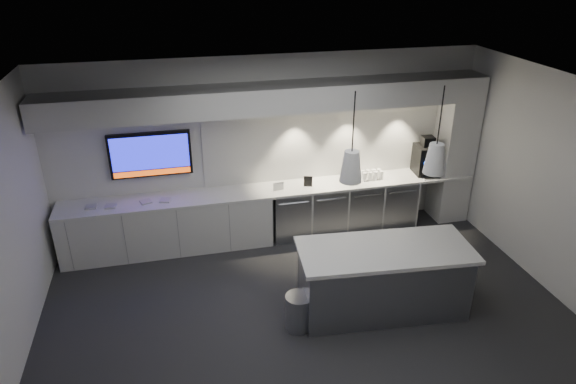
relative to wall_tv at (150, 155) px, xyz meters
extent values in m
plane|color=#28282B|center=(1.90, -2.45, -1.56)|extent=(7.00, 7.00, 0.00)
plane|color=black|center=(1.90, -2.45, 1.44)|extent=(7.00, 7.00, 0.00)
plane|color=white|center=(1.90, 0.05, -0.06)|extent=(7.00, 0.00, 7.00)
plane|color=white|center=(1.90, -4.95, -0.06)|extent=(7.00, 0.00, 7.00)
plane|color=white|center=(5.40, -2.45, -0.06)|extent=(0.00, 7.00, 7.00)
cube|color=white|center=(1.90, -0.27, -0.68)|extent=(6.80, 0.65, 0.04)
cube|color=silver|center=(0.15, -0.27, -1.13)|extent=(3.30, 0.63, 0.86)
cube|color=#9A9DA3|center=(2.15, -0.27, -1.13)|extent=(0.60, 0.61, 0.85)
cube|color=#9A9DA3|center=(2.78, -0.27, -1.13)|extent=(0.60, 0.61, 0.85)
cube|color=#9A9DA3|center=(3.41, -0.27, -1.13)|extent=(0.60, 0.61, 0.85)
cube|color=#9A9DA3|center=(4.04, -0.27, -1.13)|extent=(0.60, 0.61, 0.85)
cube|color=silver|center=(3.10, 0.03, -0.01)|extent=(4.60, 0.03, 1.30)
cube|color=silver|center=(1.90, -0.25, 0.84)|extent=(6.90, 0.60, 0.40)
cube|color=silver|center=(5.10, -0.25, -0.26)|extent=(0.55, 0.55, 2.60)
cube|color=black|center=(0.00, 0.00, 0.00)|extent=(1.25, 0.06, 0.72)
cube|color=#1316B6|center=(0.00, -0.03, 0.04)|extent=(1.17, 0.00, 0.54)
cube|color=#D2450C|center=(0.00, -0.03, -0.29)|extent=(1.17, 0.00, 0.09)
cube|color=#9A9DA3|center=(2.89, -2.50, -1.11)|extent=(2.21, 1.03, 0.90)
cube|color=white|center=(2.89, -2.50, -0.63)|extent=(2.32, 1.15, 0.05)
cylinder|color=#9A9DA3|center=(1.71, -2.62, -1.32)|extent=(0.39, 0.39, 0.49)
cube|color=black|center=(4.57, -0.24, -0.41)|extent=(0.40, 0.44, 0.50)
cube|color=black|center=(4.57, -0.24, -0.07)|extent=(0.22, 0.22, 0.16)
cube|color=#9A9DA3|center=(4.57, -0.47, -0.64)|extent=(0.29, 0.22, 0.03)
cube|color=black|center=(2.45, -0.32, -0.57)|extent=(0.14, 0.06, 0.18)
cube|color=white|center=(1.95, -0.35, -0.59)|extent=(0.18, 0.05, 0.14)
cube|color=#B3B3B3|center=(-0.94, -0.30, -0.65)|extent=(0.16, 0.16, 0.02)
cube|color=#B3B3B3|center=(-0.66, -0.34, -0.65)|extent=(0.17, 0.17, 0.02)
cube|color=#B3B3B3|center=(-0.14, -0.31, -0.65)|extent=(0.20, 0.20, 0.02)
cube|color=#B3B3B3|center=(0.15, -0.33, -0.65)|extent=(0.20, 0.20, 0.02)
cone|color=silver|center=(2.35, -2.50, 0.59)|extent=(0.26, 0.26, 0.38)
cylinder|color=black|center=(2.35, -2.50, 1.13)|extent=(0.02, 0.02, 0.70)
cone|color=silver|center=(3.43, -2.50, 0.59)|extent=(0.26, 0.26, 0.38)
cylinder|color=black|center=(3.43, -2.50, 1.13)|extent=(0.02, 0.02, 0.70)
camera|label=1|loc=(0.37, -7.70, 2.89)|focal=32.00mm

